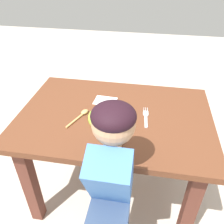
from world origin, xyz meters
name	(u,v)px	position (x,y,z in m)	size (l,w,h in m)	color
ground_plane	(114,189)	(0.00, 0.00, 0.00)	(8.00, 8.00, 0.00)	beige
dining_table	(115,130)	(0.00, 0.00, 0.58)	(1.14, 0.79, 0.71)	brown
plate	(111,117)	(-0.01, -0.04, 0.72)	(0.26, 0.26, 0.04)	#8FCF36
fork	(146,117)	(0.18, 0.00, 0.71)	(0.03, 0.20, 0.01)	silver
spoon	(81,115)	(-0.19, -0.05, 0.72)	(0.10, 0.19, 0.02)	tan
drinking_cup	(110,137)	(0.02, -0.27, 0.76)	(0.06, 0.06, 0.11)	#558AE3
person	(110,202)	(0.06, -0.50, 0.57)	(0.18, 0.39, 1.05)	#334564
napkin	(105,101)	(-0.08, 0.13, 0.71)	(0.14, 0.11, 0.00)	white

